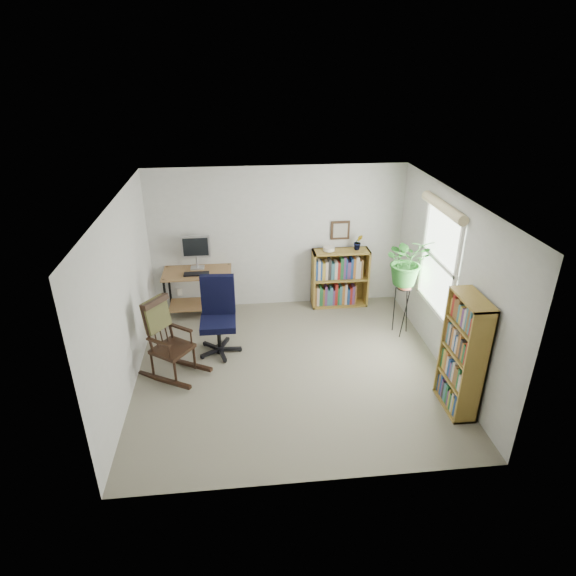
{
  "coord_description": "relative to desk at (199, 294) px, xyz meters",
  "views": [
    {
      "loc": [
        -0.64,
        -5.52,
        3.92
      ],
      "look_at": [
        0.0,
        0.4,
        1.05
      ],
      "focal_mm": 30.0,
      "sensor_mm": 36.0,
      "label": 1
    }
  ],
  "objects": [
    {
      "name": "low_bookshelf",
      "position": [
        2.39,
        0.12,
        0.11
      ],
      "size": [
        0.96,
        0.32,
        1.01
      ],
      "primitive_type": null,
      "color": "olive",
      "rests_on": "floor"
    },
    {
      "name": "monitor",
      "position": [
        0.0,
        0.14,
        0.68
      ],
      "size": [
        0.46,
        0.16,
        0.56
      ],
      "primitive_type": null,
      "color": "#ADAEB2",
      "rests_on": "desk"
    },
    {
      "name": "wall_front",
      "position": [
        1.34,
        -3.7,
        0.8
      ],
      "size": [
        4.2,
        0.0,
        2.4
      ],
      "primitive_type": "cube",
      "color": "beige",
      "rests_on": "ground"
    },
    {
      "name": "desk",
      "position": [
        0.0,
        0.0,
        0.0
      ],
      "size": [
        1.1,
        0.6,
        0.79
      ],
      "primitive_type": null,
      "color": "olive",
      "rests_on": "floor"
    },
    {
      "name": "floor",
      "position": [
        1.34,
        -1.7,
        -0.4
      ],
      "size": [
        4.2,
        4.0,
        0.0
      ],
      "primitive_type": "cube",
      "color": "gray",
      "rests_on": "ground"
    },
    {
      "name": "plant_stand",
      "position": [
        3.14,
        -0.94,
        0.07
      ],
      "size": [
        0.26,
        0.26,
        0.92
      ],
      "primitive_type": null,
      "rotation": [
        0.0,
        0.0,
        0.04
      ],
      "color": "black",
      "rests_on": "floor"
    },
    {
      "name": "window",
      "position": [
        3.4,
        -1.4,
        1.0
      ],
      "size": [
        0.12,
        1.2,
        1.5
      ],
      "primitive_type": null,
      "color": "white",
      "rests_on": "wall_right"
    },
    {
      "name": "office_chair",
      "position": [
        0.35,
        -1.18,
        0.18
      ],
      "size": [
        0.66,
        0.66,
        1.15
      ],
      "primitive_type": null,
      "rotation": [
        0.0,
        0.0,
        -0.06
      ],
      "color": "black",
      "rests_on": "floor"
    },
    {
      "name": "spider_plant",
      "position": [
        3.14,
        -0.94,
        1.19
      ],
      "size": [
        1.69,
        1.88,
        1.47
      ],
      "primitive_type": "imported",
      "color": "#256623",
      "rests_on": "plant_stand"
    },
    {
      "name": "wall_left",
      "position": [
        -0.76,
        -1.7,
        0.8
      ],
      "size": [
        0.0,
        4.0,
        2.4
      ],
      "primitive_type": "cube",
      "color": "beige",
      "rests_on": "ground"
    },
    {
      "name": "wall_right",
      "position": [
        3.44,
        -1.7,
        0.8
      ],
      "size": [
        0.0,
        4.0,
        2.4
      ],
      "primitive_type": "cube",
      "color": "beige",
      "rests_on": "ground"
    },
    {
      "name": "wall_back",
      "position": [
        1.34,
        0.3,
        0.8
      ],
      "size": [
        4.2,
        0.0,
        2.4
      ],
      "primitive_type": "cube",
      "color": "beige",
      "rests_on": "ground"
    },
    {
      "name": "framed_picture",
      "position": [
        2.39,
        0.27,
        0.92
      ],
      "size": [
        0.32,
        0.04,
        0.32
      ],
      "primitive_type": null,
      "color": "black",
      "rests_on": "wall_back"
    },
    {
      "name": "tall_bookshelf",
      "position": [
        3.26,
        -2.72,
        0.36
      ],
      "size": [
        0.28,
        0.66,
        1.51
      ],
      "primitive_type": null,
      "color": "olive",
      "rests_on": "floor"
    },
    {
      "name": "potted_plant_small",
      "position": [
        2.67,
        0.13,
        0.67
      ],
      "size": [
        0.13,
        0.24,
        0.11
      ],
      "primitive_type": "imported",
      "color": "#256623",
      "rests_on": "low_bookshelf"
    },
    {
      "name": "keyboard",
      "position": [
        0.0,
        -0.12,
        0.41
      ],
      "size": [
        0.4,
        0.15,
        0.02
      ],
      "primitive_type": "cube",
      "color": "black",
      "rests_on": "desk"
    },
    {
      "name": "ceiling",
      "position": [
        1.34,
        -1.7,
        2.0
      ],
      "size": [
        4.2,
        4.0,
        0.0
      ],
      "primitive_type": "cube",
      "color": "white",
      "rests_on": "ground"
    },
    {
      "name": "rocking_chair",
      "position": [
        -0.25,
        -1.66,
        0.16
      ],
      "size": [
        1.12,
        1.03,
        1.12
      ],
      "primitive_type": null,
      "rotation": [
        0.0,
        0.0,
        0.94
      ],
      "color": "black",
      "rests_on": "floor"
    }
  ]
}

